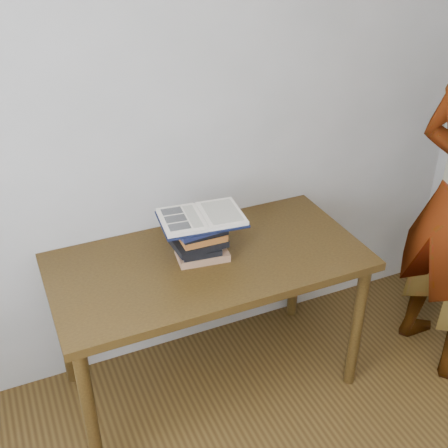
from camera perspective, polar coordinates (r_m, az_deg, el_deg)
name	(u,v)px	position (r m, az deg, el deg)	size (l,w,h in m)	color
room_shell	(415,282)	(1.12, 18.83, -5.58)	(3.54, 3.54, 2.62)	#BAB7B0
desk	(209,275)	(2.67, -1.54, -5.20)	(1.47, 0.73, 0.79)	#463011
book_stack	(200,239)	(2.58, -2.47, -1.57)	(0.26, 0.20, 0.19)	#93684C
open_book	(202,217)	(2.54, -2.29, 0.66)	(0.40, 0.30, 0.03)	black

